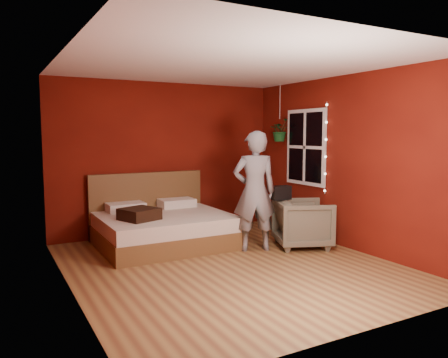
% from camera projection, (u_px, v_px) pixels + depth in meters
% --- Properties ---
extents(floor, '(4.50, 4.50, 0.00)m').
position_uv_depth(floor, '(230.00, 265.00, 5.75)').
color(floor, olive).
rests_on(floor, ground).
extents(room_walls, '(4.04, 4.54, 2.62)m').
position_uv_depth(room_walls, '(230.00, 138.00, 5.58)').
color(room_walls, maroon).
rests_on(room_walls, ground).
extents(window, '(0.05, 0.97, 1.27)m').
position_uv_depth(window, '(306.00, 147.00, 7.32)').
color(window, white).
rests_on(window, room_walls).
extents(fairy_lights, '(0.04, 0.04, 1.45)m').
position_uv_depth(fairy_lights, '(326.00, 148.00, 6.85)').
color(fairy_lights, silver).
rests_on(fairy_lights, room_walls).
extents(bed, '(1.95, 1.66, 1.07)m').
position_uv_depth(bed, '(162.00, 227.00, 6.81)').
color(bed, brown).
rests_on(bed, ground).
extents(person, '(0.75, 0.61, 1.77)m').
position_uv_depth(person, '(254.00, 191.00, 6.42)').
color(person, slate).
rests_on(person, ground).
extents(armchair, '(1.04, 1.02, 0.73)m').
position_uv_depth(armchair, '(303.00, 223.00, 6.66)').
color(armchair, '#64624F').
rests_on(armchair, ground).
extents(handbag, '(0.31, 0.18, 0.21)m').
position_uv_depth(handbag, '(281.00, 193.00, 6.63)').
color(handbag, black).
rests_on(handbag, armchair).
extents(throw_pillow, '(0.60, 0.60, 0.17)m').
position_uv_depth(throw_pillow, '(139.00, 214.00, 6.30)').
color(throw_pillow, black).
rests_on(throw_pillow, bed).
extents(hanging_plant, '(0.43, 0.40, 1.02)m').
position_uv_depth(hanging_plant, '(280.00, 130.00, 7.80)').
color(hanging_plant, silver).
rests_on(hanging_plant, room_walls).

